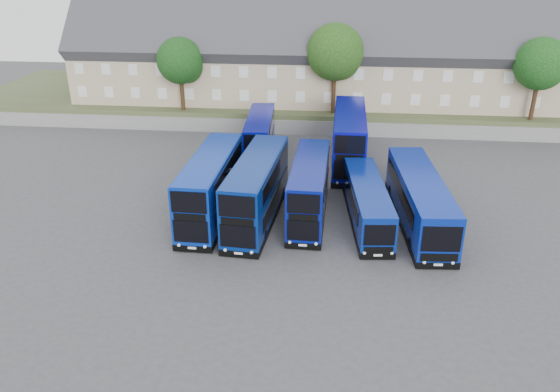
{
  "coord_description": "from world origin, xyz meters",
  "views": [
    {
      "loc": [
        2.08,
        -30.9,
        17.76
      ],
      "look_at": [
        -1.36,
        3.26,
        2.2
      ],
      "focal_mm": 35.0,
      "sensor_mm": 36.0,
      "label": 1
    }
  ],
  "objects_px": {
    "tree_mid": "(337,54)",
    "tree_east": "(542,66)",
    "dd_front_left": "(211,188)",
    "dd_front_mid": "(257,191)",
    "tree_west": "(182,62)",
    "coach_east_a": "(367,204)"
  },
  "relations": [
    {
      "from": "coach_east_a",
      "to": "tree_east",
      "type": "bearing_deg",
      "value": 44.66
    },
    {
      "from": "tree_west",
      "to": "tree_mid",
      "type": "bearing_deg",
      "value": 1.79
    },
    {
      "from": "tree_west",
      "to": "tree_mid",
      "type": "height_order",
      "value": "tree_mid"
    },
    {
      "from": "dd_front_left",
      "to": "tree_mid",
      "type": "xyz_separation_m",
      "value": [
        8.58,
        21.36,
        5.87
      ]
    },
    {
      "from": "coach_east_a",
      "to": "tree_east",
      "type": "xyz_separation_m",
      "value": [
        17.45,
        20.87,
        5.96
      ]
    },
    {
      "from": "dd_front_left",
      "to": "tree_mid",
      "type": "distance_m",
      "value": 23.76
    },
    {
      "from": "tree_west",
      "to": "tree_east",
      "type": "xyz_separation_m",
      "value": [
        36.0,
        0.0,
        0.34
      ]
    },
    {
      "from": "tree_west",
      "to": "tree_mid",
      "type": "xyz_separation_m",
      "value": [
        16.0,
        0.5,
        1.02
      ]
    },
    {
      "from": "tree_west",
      "to": "dd_front_mid",
      "type": "bearing_deg",
      "value": -63.02
    },
    {
      "from": "dd_front_mid",
      "to": "coach_east_a",
      "type": "relative_size",
      "value": 1.06
    },
    {
      "from": "dd_front_left",
      "to": "dd_front_mid",
      "type": "xyz_separation_m",
      "value": [
        3.37,
        -0.33,
        0.02
      ]
    },
    {
      "from": "coach_east_a",
      "to": "tree_mid",
      "type": "xyz_separation_m",
      "value": [
        -2.55,
        21.37,
        6.64
      ]
    },
    {
      "from": "dd_front_mid",
      "to": "coach_east_a",
      "type": "height_order",
      "value": "dd_front_mid"
    },
    {
      "from": "dd_front_left",
      "to": "tree_east",
      "type": "distance_m",
      "value": 35.76
    },
    {
      "from": "tree_west",
      "to": "tree_mid",
      "type": "distance_m",
      "value": 16.04
    },
    {
      "from": "tree_west",
      "to": "coach_east_a",
      "type": "bearing_deg",
      "value": -48.36
    },
    {
      "from": "tree_mid",
      "to": "tree_east",
      "type": "height_order",
      "value": "tree_mid"
    },
    {
      "from": "dd_front_mid",
      "to": "tree_mid",
      "type": "height_order",
      "value": "tree_mid"
    },
    {
      "from": "dd_front_left",
      "to": "tree_east",
      "type": "bearing_deg",
      "value": 37.28
    },
    {
      "from": "dd_front_mid",
      "to": "tree_east",
      "type": "bearing_deg",
      "value": 44.38
    },
    {
      "from": "dd_front_left",
      "to": "dd_front_mid",
      "type": "bearing_deg",
      "value": -4.51
    },
    {
      "from": "dd_front_left",
      "to": "dd_front_mid",
      "type": "distance_m",
      "value": 3.39
    }
  ]
}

